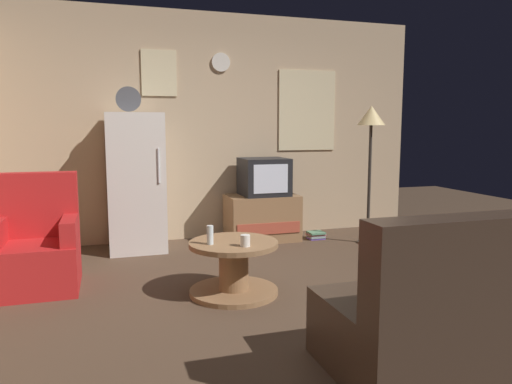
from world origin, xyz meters
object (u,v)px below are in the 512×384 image
tv_stand (262,218)px  armchair (36,248)px  book_stack (316,235)px  wine_glass (210,235)px  couch (480,313)px  mug_ceramic_white (245,241)px  crt_tv (264,177)px  standing_lamp (371,126)px  fridge (136,182)px  coffee_table (234,268)px

tv_stand → armchair: bearing=-155.0°
tv_stand → book_stack: 0.70m
tv_stand → book_stack: bearing=-13.4°
wine_glass → couch: couch is taller
tv_stand → mug_ceramic_white: bearing=-111.6°
crt_tv → couch: bearing=-86.8°
crt_tv → standing_lamp: size_ratio=0.34×
fridge → standing_lamp: size_ratio=1.11×
crt_tv → armchair: crt_tv is taller
mug_ceramic_white → armchair: size_ratio=0.09×
armchair → coffee_table: bearing=-22.7°
wine_glass → armchair: 1.52m
armchair → book_stack: 3.15m
fridge → standing_lamp: (2.60, -0.49, 0.60)m
fridge → tv_stand: size_ratio=2.11×
fridge → mug_ceramic_white: bearing=-69.7°
standing_lamp → crt_tv: bearing=155.2°
fridge → coffee_table: fridge is taller
crt_tv → coffee_table: crt_tv is taller
crt_tv → standing_lamp: (1.11, -0.51, 0.59)m
fridge → couch: (1.67, -3.28, -0.44)m
crt_tv → mug_ceramic_white: crt_tv is taller
standing_lamp → armchair: 3.68m
coffee_table → crt_tv: bearing=64.5°
wine_glass → book_stack: (1.65, 1.62, -0.46)m
crt_tv → standing_lamp: standing_lamp is taller
tv_stand → wine_glass: bearing=-119.5°
tv_stand → fridge: bearing=-178.8°
coffee_table → wine_glass: wine_glass is taller
armchair → couch: bearing=-40.8°
tv_stand → wine_glass: size_ratio=5.60×
armchair → couch: size_ratio=0.56×
coffee_table → couch: bearing=-57.0°
wine_glass → mug_ceramic_white: bearing=-30.4°
mug_ceramic_white → wine_glass: bearing=149.6°
wine_glass → armchair: bearing=153.1°
fridge → wine_glass: 1.82m
couch → mug_ceramic_white: bearing=125.0°
wine_glass → couch: bearing=-51.6°
crt_tv → mug_ceramic_white: 2.09m
fridge → coffee_table: 1.91m
standing_lamp → book_stack: 1.45m
coffee_table → wine_glass: size_ratio=4.80×
wine_glass → mug_ceramic_white: (0.24, -0.14, -0.03)m
couch → book_stack: couch is taller
wine_glass → armchair: armchair is taller
standing_lamp → mug_ceramic_white: standing_lamp is taller
crt_tv → wine_glass: bearing=-120.1°
coffee_table → mug_ceramic_white: mug_ceramic_white is taller
tv_stand → book_stack: size_ratio=3.92×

